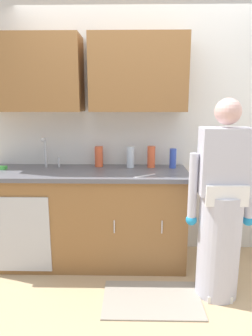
# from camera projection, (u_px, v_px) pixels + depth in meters

# --- Properties ---
(ground_plane) EXTENTS (9.00, 9.00, 0.00)m
(ground_plane) POSITION_uv_depth(u_px,v_px,m) (145.00, 304.00, 2.44)
(ground_plane) COLOR tan
(kitchen_wall_with_uppers) EXTENTS (4.80, 0.44, 2.70)m
(kitchen_wall_with_uppers) POSITION_uv_depth(u_px,v_px,m) (129.00, 113.00, 3.10)
(kitchen_wall_with_uppers) COLOR silver
(kitchen_wall_with_uppers) RESTS_ON ground
(counter_cabinet) EXTENTS (1.90, 0.62, 0.90)m
(counter_cabinet) POSITION_uv_depth(u_px,v_px,m) (87.00, 218.00, 3.04)
(counter_cabinet) COLOR brown
(counter_cabinet) RESTS_ON ground
(countertop) EXTENTS (1.96, 0.66, 0.04)m
(countertop) POSITION_uv_depth(u_px,v_px,m) (86.00, 173.00, 2.94)
(countertop) COLOR #595960
(countertop) RESTS_ON counter_cabinet
(sink) EXTENTS (0.50, 0.36, 0.35)m
(sink) POSITION_uv_depth(u_px,v_px,m) (46.00, 172.00, 2.95)
(sink) COLOR #B7BABF
(sink) RESTS_ON counter_cabinet
(person_at_sink) EXTENTS (0.55, 0.34, 1.62)m
(person_at_sink) POSITION_uv_depth(u_px,v_px,m) (221.00, 216.00, 2.44)
(person_at_sink) COLOR white
(person_at_sink) RESTS_ON ground
(floor_mat) EXTENTS (0.80, 0.50, 0.01)m
(floor_mat) POSITION_uv_depth(u_px,v_px,m) (152.00, 299.00, 2.49)
(floor_mat) COLOR gray
(floor_mat) RESTS_ON ground
(bottle_water_tall) EXTENTS (0.08, 0.08, 0.21)m
(bottle_water_tall) POSITION_uv_depth(u_px,v_px,m) (130.00, 157.00, 3.06)
(bottle_water_tall) COLOR silver
(bottle_water_tall) RESTS_ON countertop
(bottle_dish_liquid) EXTENTS (0.08, 0.08, 0.22)m
(bottle_dish_liquid) POSITION_uv_depth(u_px,v_px,m) (151.00, 157.00, 3.06)
(bottle_dish_liquid) COLOR #E05933
(bottle_dish_liquid) RESTS_ON countertop
(bottle_soap) EXTENTS (0.07, 0.07, 0.20)m
(bottle_soap) POSITION_uv_depth(u_px,v_px,m) (173.00, 158.00, 3.03)
(bottle_soap) COLOR #334CB2
(bottle_soap) RESTS_ON countertop
(bottle_cleaner_spray) EXTENTS (0.08, 0.08, 0.21)m
(bottle_cleaner_spray) POSITION_uv_depth(u_px,v_px,m) (99.00, 156.00, 3.10)
(bottle_cleaner_spray) COLOR #E05933
(bottle_cleaner_spray) RESTS_ON countertop
(knife_on_counter) EXTENTS (0.20, 0.17, 0.01)m
(knife_on_counter) POSITION_uv_depth(u_px,v_px,m) (145.00, 176.00, 2.72)
(knife_on_counter) COLOR silver
(knife_on_counter) RESTS_ON countertop
(sponge) EXTENTS (0.11, 0.07, 0.03)m
(sponge) POSITION_uv_depth(u_px,v_px,m) (1.00, 168.00, 2.99)
(sponge) COLOR #4CBF4C
(sponge) RESTS_ON countertop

